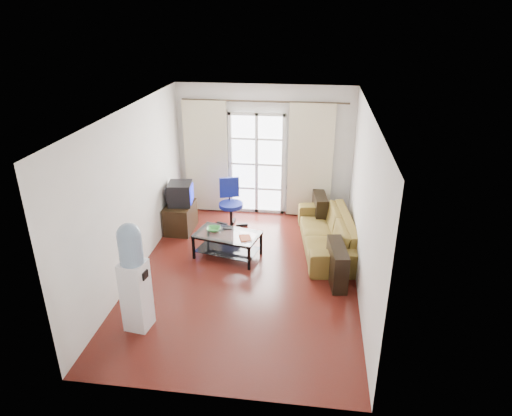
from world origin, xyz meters
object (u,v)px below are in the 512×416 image
Objects in this scene: sofa at (327,232)px; coffee_table at (227,242)px; crt_tv at (179,194)px; water_cooler at (134,275)px; tv_stand at (180,217)px; task_chair at (231,213)px.

sofa is 1.86× the size of coffee_table.
crt_tv is 0.33× the size of water_cooler.
coffee_table is 1.64× the size of tv_stand.
task_chair reaches higher than coffee_table.
water_cooler is (-2.58, -2.61, 0.51)m from sofa.
task_chair is (-1.89, 0.65, -0.03)m from sofa.
sofa is 4.33× the size of crt_tv.
crt_tv reaches higher than coffee_table.
task_chair is (0.96, 0.28, 0.02)m from tv_stand.
water_cooler is (0.27, -3.01, 0.06)m from crt_tv.
water_cooler is (-0.85, -2.06, 0.54)m from coffee_table.
task_chair is at bearing 97.59° from coffee_table.
crt_tv reaches higher than sofa.
coffee_table is 1.45m from tv_stand.
crt_tv is 1.10m from task_chair.
tv_stand is at bearing 140.63° from coffee_table.
tv_stand is at bearing 178.44° from task_chair.
coffee_table is 1.25× the size of task_chair.
water_cooler is at bearing -92.24° from crt_tv.
coffee_table is at bearing 75.82° from water_cooler.
coffee_table is 1.54m from crt_tv.
water_cooler is (-0.69, -3.26, 0.54)m from task_chair.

